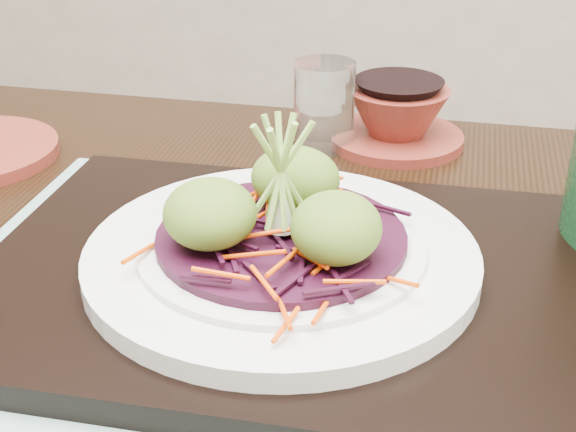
% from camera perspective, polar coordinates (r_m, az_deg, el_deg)
% --- Properties ---
extents(dining_table, '(1.11, 0.75, 0.69)m').
position_cam_1_polar(dining_table, '(0.66, -2.61, -11.03)').
color(dining_table, black).
rests_on(dining_table, ground).
extents(placemat, '(0.50, 0.40, 0.00)m').
position_cam_1_polar(placemat, '(0.58, -0.46, -5.38)').
color(placemat, '#84AB9D').
rests_on(placemat, dining_table).
extents(serving_tray, '(0.44, 0.33, 0.02)m').
position_cam_1_polar(serving_tray, '(0.58, -0.46, -4.39)').
color(serving_tray, black).
rests_on(serving_tray, placemat).
extents(white_plate, '(0.28, 0.28, 0.02)m').
position_cam_1_polar(white_plate, '(0.57, -0.47, -2.77)').
color(white_plate, silver).
rests_on(white_plate, serving_tray).
extents(cabbage_bed, '(0.18, 0.18, 0.01)m').
position_cam_1_polar(cabbage_bed, '(0.56, -0.48, -1.52)').
color(cabbage_bed, black).
rests_on(cabbage_bed, white_plate).
extents(carrot_julienne, '(0.21, 0.21, 0.01)m').
position_cam_1_polar(carrot_julienne, '(0.55, -0.48, -0.75)').
color(carrot_julienne, '#E54304').
rests_on(carrot_julienne, cabbage_bed).
extents(guacamole_scoops, '(0.15, 0.13, 0.05)m').
position_cam_1_polar(guacamole_scoops, '(0.55, -0.50, 0.71)').
color(guacamole_scoops, '#4C7122').
rests_on(guacamole_scoops, cabbage_bed).
extents(scallion_garnish, '(0.06, 0.06, 0.10)m').
position_cam_1_polar(scallion_garnish, '(0.54, -0.49, 2.77)').
color(scallion_garnish, '#83B347').
rests_on(scallion_garnish, cabbage_bed).
extents(water_glass, '(0.08, 0.08, 0.09)m').
position_cam_1_polar(water_glass, '(0.82, 2.58, 7.87)').
color(water_glass, white).
rests_on(water_glass, dining_table).
extents(terracotta_bowl_set, '(0.18, 0.18, 0.06)m').
position_cam_1_polar(terracotta_bowl_set, '(0.84, 7.74, 6.85)').
color(terracotta_bowl_set, maroon).
rests_on(terracotta_bowl_set, dining_table).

